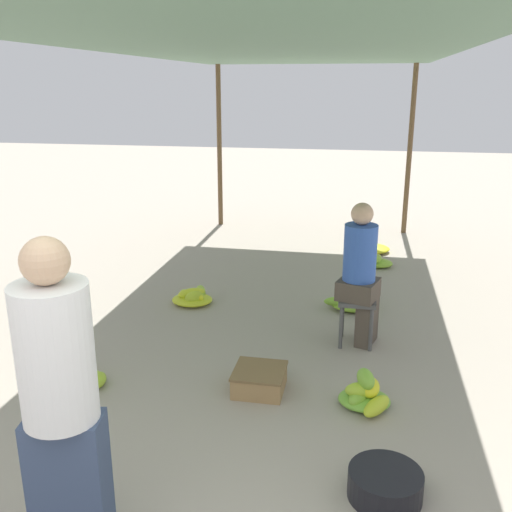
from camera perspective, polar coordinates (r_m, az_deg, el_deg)
The scene contains 14 objects.
canopy_post_back_left at distance 9.82m, azimuth -3.68°, elevation 10.80°, with size 0.08×0.08×2.67m, color brown.
canopy_post_back_right at distance 9.53m, azimuth 15.11°, elevation 10.08°, with size 0.08×0.08×2.67m, color brown.
canopy_tarp at distance 5.77m, azimuth 2.12°, elevation 20.05°, with size 3.52×7.91×0.04m, color #567A60.
vendor_foreground at distance 3.00m, azimuth -18.95°, elevation -13.56°, with size 0.42×0.42×1.72m.
stool at distance 5.42m, azimuth 10.07°, elevation -5.08°, with size 0.34×0.34×0.46m.
vendor_seated at distance 5.31m, azimuth 10.48°, elevation -1.57°, with size 0.42×0.42×1.36m.
basin_black at distance 3.72m, azimuth 12.78°, elevation -21.39°, with size 0.44×0.44×0.17m.
banana_pile_left_0 at distance 4.98m, azimuth -17.17°, elevation -11.43°, with size 0.50×0.39×0.21m.
banana_pile_left_1 at distance 6.43m, azimuth -6.37°, elevation -4.09°, with size 0.45×0.51×0.18m.
banana_pile_right_0 at distance 4.53m, azimuth 10.92°, elevation -13.50°, with size 0.42×0.46×0.30m.
banana_pile_right_1 at distance 7.84m, azimuth 11.88°, elevation -0.55°, with size 0.43×0.44×0.17m.
banana_pile_right_2 at distance 6.38m, azimuth 9.46°, elevation -4.46°, with size 0.55×0.52×0.18m.
banana_pile_right_3 at distance 8.51m, azimuth 11.13°, elevation 0.98°, with size 0.59×0.52×0.23m.
crate_near at distance 4.67m, azimuth 0.35°, elevation -12.28°, with size 0.41×0.41×0.18m.
Camera 1 is at (0.90, -1.64, 2.37)m, focal length 40.00 mm.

